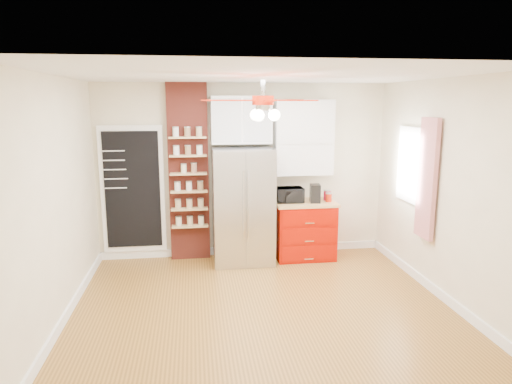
{
  "coord_description": "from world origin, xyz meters",
  "views": [
    {
      "loc": [
        -0.78,
        -5.04,
        2.41
      ],
      "look_at": [
        0.05,
        0.9,
        1.23
      ],
      "focal_mm": 32.0,
      "sensor_mm": 36.0,
      "label": 1
    }
  ],
  "objects": [
    {
      "name": "wall_front",
      "position": [
        0.0,
        -2.0,
        1.35
      ],
      "size": [
        4.5,
        0.02,
        2.7
      ],
      "primitive_type": "cube",
      "color": "beige",
      "rests_on": "floor"
    },
    {
      "name": "pantry_jar_beans",
      "position": [
        -0.77,
        1.8,
        1.44
      ],
      "size": [
        0.12,
        0.12,
        0.13
      ],
      "primitive_type": "cylinder",
      "rotation": [
        0.0,
        0.0,
        0.41
      ],
      "color": "#906149",
      "rests_on": "brick_pillar"
    },
    {
      "name": "wall_right",
      "position": [
        2.25,
        0.0,
        1.35
      ],
      "size": [
        0.02,
        4.0,
        2.7
      ],
      "primitive_type": "cube",
      "color": "beige",
      "rests_on": "floor"
    },
    {
      "name": "curtain",
      "position": [
        2.18,
        0.35,
        1.45
      ],
      "size": [
        0.06,
        0.4,
        1.55
      ],
      "primitive_type": "cube",
      "color": "red",
      "rests_on": "wall_right"
    },
    {
      "name": "brick_pillar",
      "position": [
        -0.85,
        1.92,
        1.35
      ],
      "size": [
        0.6,
        0.16,
        2.7
      ],
      "primitive_type": "cube",
      "color": "maroon",
      "rests_on": "floor"
    },
    {
      "name": "canister_right",
      "position": [
        1.29,
        1.74,
        0.97
      ],
      "size": [
        0.12,
        0.12,
        0.15
      ],
      "primitive_type": "cylinder",
      "rotation": [
        0.0,
        0.0,
        -0.14
      ],
      "color": "red",
      "rests_on": "red_cabinet"
    },
    {
      "name": "coffee_maker",
      "position": [
        1.06,
        1.61,
        1.04
      ],
      "size": [
        0.18,
        0.22,
        0.28
      ],
      "primitive_type": "cube",
      "rotation": [
        0.0,
        0.0,
        -0.14
      ],
      "color": "black",
      "rests_on": "red_cabinet"
    },
    {
      "name": "ceiling_fan",
      "position": [
        0.0,
        0.0,
        2.42
      ],
      "size": [
        1.4,
        1.4,
        0.44
      ],
      "color": "silver",
      "rests_on": "ceiling"
    },
    {
      "name": "upper_shelf_unit",
      "position": [
        0.92,
        1.85,
        1.88
      ],
      "size": [
        0.9,
        0.3,
        1.15
      ],
      "primitive_type": "cube",
      "color": "white",
      "rests_on": "wall_back"
    },
    {
      "name": "floor",
      "position": [
        0.0,
        0.0,
        0.0
      ],
      "size": [
        4.5,
        4.5,
        0.0
      ],
      "primitive_type": "plane",
      "color": "olive",
      "rests_on": "ground"
    },
    {
      "name": "red_cabinet",
      "position": [
        0.92,
        1.68,
        0.45
      ],
      "size": [
        0.94,
        0.64,
        0.9
      ],
      "color": "#A40B00",
      "rests_on": "floor"
    },
    {
      "name": "canister_left",
      "position": [
        1.28,
        1.62,
        0.96
      ],
      "size": [
        0.12,
        0.12,
        0.13
      ],
      "primitive_type": "cylinder",
      "rotation": [
        0.0,
        0.0,
        0.28
      ],
      "color": "#B51F0A",
      "rests_on": "red_cabinet"
    },
    {
      "name": "wall_left",
      "position": [
        -2.25,
        0.0,
        1.35
      ],
      "size": [
        0.02,
        4.0,
        2.7
      ],
      "primitive_type": "cube",
      "color": "beige",
      "rests_on": "floor"
    },
    {
      "name": "pantry_jar_oats",
      "position": [
        -0.92,
        1.77,
        1.44
      ],
      "size": [
        0.11,
        0.11,
        0.13
      ],
      "primitive_type": "cylinder",
      "rotation": [
        0.0,
        0.0,
        0.43
      ],
      "color": "beige",
      "rests_on": "brick_pillar"
    },
    {
      "name": "fridge",
      "position": [
        -0.05,
        1.63,
        0.88
      ],
      "size": [
        0.9,
        0.7,
        1.75
      ],
      "primitive_type": "cube",
      "color": "#AFAFB4",
      "rests_on": "floor"
    },
    {
      "name": "wall_back",
      "position": [
        0.0,
        2.0,
        1.35
      ],
      "size": [
        4.5,
        0.02,
        2.7
      ],
      "primitive_type": "cube",
      "color": "beige",
      "rests_on": "floor"
    },
    {
      "name": "toaster_oven",
      "position": [
        0.67,
        1.67,
        1.01
      ],
      "size": [
        0.42,
        0.29,
        0.23
      ],
      "primitive_type": "imported",
      "rotation": [
        0.0,
        0.0,
        0.03
      ],
      "color": "black",
      "rests_on": "red_cabinet"
    },
    {
      "name": "chalkboard",
      "position": [
        -1.7,
        1.96,
        1.1
      ],
      "size": [
        0.95,
        0.05,
        1.95
      ],
      "color": "white",
      "rests_on": "wall_back"
    },
    {
      "name": "upper_glass_cabinet",
      "position": [
        -0.05,
        1.82,
        2.15
      ],
      "size": [
        0.9,
        0.35,
        0.7
      ],
      "primitive_type": "cube",
      "color": "white",
      "rests_on": "wall_back"
    },
    {
      "name": "ceiling",
      "position": [
        0.0,
        0.0,
        2.7
      ],
      "size": [
        4.5,
        4.5,
        0.0
      ],
      "primitive_type": "plane",
      "color": "white",
      "rests_on": "wall_back"
    },
    {
      "name": "window",
      "position": [
        2.23,
        0.9,
        1.55
      ],
      "size": [
        0.04,
        0.75,
        1.05
      ],
      "primitive_type": "cube",
      "color": "white",
      "rests_on": "wall_right"
    }
  ]
}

